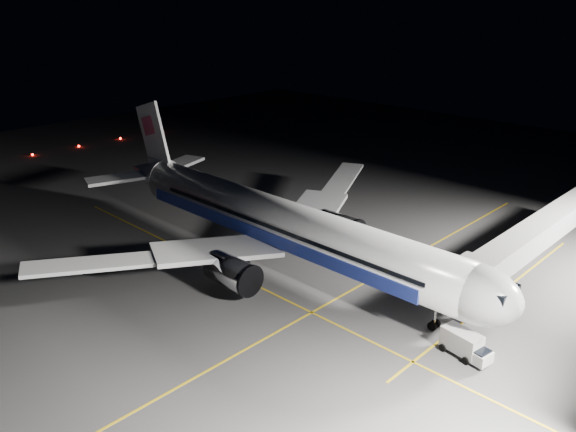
% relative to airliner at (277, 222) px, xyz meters
% --- Properties ---
extents(ground, '(200.00, 200.00, 0.00)m').
position_rel_airliner_xyz_m(ground, '(1.08, 0.00, -5.16)').
color(ground, '#4C4C4F').
rests_on(ground, ground).
extents(guide_line_main, '(0.25, 80.00, 0.01)m').
position_rel_airliner_xyz_m(guide_line_main, '(11.08, 0.00, -5.16)').
color(guide_line_main, gold).
rests_on(guide_line_main, ground).
extents(guide_line_cross, '(70.00, 0.25, 0.01)m').
position_rel_airliner_xyz_m(guide_line_cross, '(1.08, -6.00, -5.16)').
color(guide_line_cross, gold).
rests_on(guide_line_cross, ground).
extents(guide_line_side, '(0.25, 40.00, 0.01)m').
position_rel_airliner_xyz_m(guide_line_side, '(23.08, 10.00, -5.16)').
color(guide_line_side, gold).
rests_on(guide_line_side, ground).
extents(airliner, '(61.48, 54.22, 16.64)m').
position_rel_airliner_xyz_m(airliner, '(0.00, 0.00, 0.00)').
color(airliner, silver).
rests_on(airliner, ground).
extents(jet_bridge, '(3.60, 34.40, 6.30)m').
position_rel_airliner_xyz_m(jet_bridge, '(23.08, 18.06, -0.58)').
color(jet_bridge, '#B2B2B7').
rests_on(jet_bridge, ground).
extents(taxiway_lights, '(0.44, 60.44, 0.44)m').
position_rel_airliner_xyz_m(taxiway_lights, '(-70.92, 0.00, -4.94)').
color(taxiway_lights, '#FF140A').
rests_on(taxiway_lights, ground).
extents(service_truck, '(4.81, 2.55, 2.35)m').
position_rel_airliner_xyz_m(service_truck, '(25.87, -2.07, -3.91)').
color(service_truck, silver).
rests_on(service_truck, ground).
extents(baggage_tug, '(2.62, 2.10, 1.89)m').
position_rel_airliner_xyz_m(baggage_tug, '(-7.46, 7.99, -4.29)').
color(baggage_tug, black).
rests_on(baggage_tug, ground).
extents(safety_cone_a, '(0.36, 0.36, 0.53)m').
position_rel_airliner_xyz_m(safety_cone_a, '(2.77, 4.00, -4.90)').
color(safety_cone_a, '#E63C09').
rests_on(safety_cone_a, ground).
extents(safety_cone_b, '(0.41, 0.41, 0.62)m').
position_rel_airliner_xyz_m(safety_cone_b, '(2.67, 4.00, -4.86)').
color(safety_cone_b, '#E63C09').
rests_on(safety_cone_b, ground).
extents(safety_cone_c, '(0.42, 0.42, 0.64)m').
position_rel_airliner_xyz_m(safety_cone_c, '(-2.13, 9.08, -4.85)').
color(safety_cone_c, '#E63C09').
rests_on(safety_cone_c, ground).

